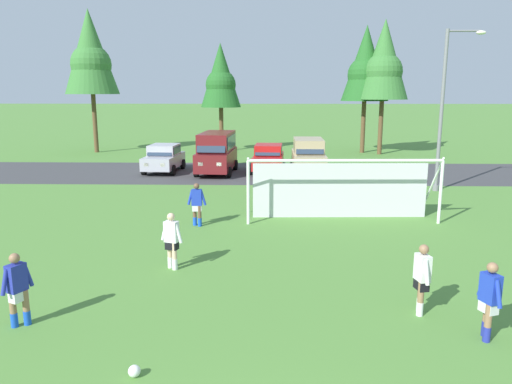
{
  "coord_description": "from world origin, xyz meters",
  "views": [
    {
      "loc": [
        -0.03,
        -4.16,
        4.94
      ],
      "look_at": [
        -0.43,
        11.29,
        1.75
      ],
      "focal_mm": 33.89,
      "sensor_mm": 36.0,
      "label": 1
    }
  ],
  "objects_px": {
    "player_striker_near": "(18,290)",
    "parked_car_slot_center": "(308,156)",
    "parked_car_slot_far_left": "(164,158)",
    "soccer_ball": "(134,371)",
    "player_winger_right": "(197,205)",
    "player_midfield_center": "(172,241)",
    "parked_car_slot_left": "(217,152)",
    "parked_car_slot_center_left": "(268,158)",
    "player_defender_far": "(422,279)",
    "soccer_goal": "(341,187)",
    "street_lamp": "(445,110)",
    "player_winger_left": "(489,301)"
  },
  "relations": [
    {
      "from": "player_midfield_center",
      "to": "parked_car_slot_center_left",
      "type": "distance_m",
      "value": 17.57
    },
    {
      "from": "soccer_ball",
      "to": "parked_car_slot_center_left",
      "type": "distance_m",
      "value": 22.85
    },
    {
      "from": "player_striker_near",
      "to": "parked_car_slot_left",
      "type": "xyz_separation_m",
      "value": [
        2.12,
        20.23,
        0.52
      ]
    },
    {
      "from": "parked_car_slot_center_left",
      "to": "parked_car_slot_center",
      "type": "xyz_separation_m",
      "value": [
        2.46,
        -0.75,
        0.24
      ]
    },
    {
      "from": "player_defender_far",
      "to": "soccer_ball",
      "type": "bearing_deg",
      "value": -155.41
    },
    {
      "from": "parked_car_slot_far_left",
      "to": "parked_car_slot_left",
      "type": "height_order",
      "value": "parked_car_slot_left"
    },
    {
      "from": "player_striker_near",
      "to": "player_midfield_center",
      "type": "xyz_separation_m",
      "value": [
        2.6,
        3.52,
        0.0
      ]
    },
    {
      "from": "player_midfield_center",
      "to": "parked_car_slot_left",
      "type": "height_order",
      "value": "parked_car_slot_left"
    },
    {
      "from": "parked_car_slot_far_left",
      "to": "parked_car_slot_left",
      "type": "relative_size",
      "value": 0.87
    },
    {
      "from": "soccer_ball",
      "to": "player_winger_left",
      "type": "xyz_separation_m",
      "value": [
        6.82,
        1.54,
        0.71
      ]
    },
    {
      "from": "parked_car_slot_left",
      "to": "parked_car_slot_center",
      "type": "height_order",
      "value": "parked_car_slot_left"
    },
    {
      "from": "player_striker_near",
      "to": "parked_car_slot_center_left",
      "type": "height_order",
      "value": "parked_car_slot_center_left"
    },
    {
      "from": "soccer_goal",
      "to": "parked_car_slot_center_left",
      "type": "relative_size",
      "value": 1.74
    },
    {
      "from": "player_striker_near",
      "to": "parked_car_slot_center",
      "type": "height_order",
      "value": "parked_car_slot_center"
    },
    {
      "from": "parked_car_slot_center_left",
      "to": "player_midfield_center",
      "type": "bearing_deg",
      "value": -98.92
    },
    {
      "from": "soccer_ball",
      "to": "parked_car_slot_center_left",
      "type": "bearing_deg",
      "value": 84.08
    },
    {
      "from": "parked_car_slot_center",
      "to": "player_winger_right",
      "type": "bearing_deg",
      "value": -113.02
    },
    {
      "from": "soccer_ball",
      "to": "player_midfield_center",
      "type": "bearing_deg",
      "value": 93.94
    },
    {
      "from": "player_midfield_center",
      "to": "player_striker_near",
      "type": "bearing_deg",
      "value": -126.43
    },
    {
      "from": "player_winger_right",
      "to": "player_midfield_center",
      "type": "bearing_deg",
      "value": -90.64
    },
    {
      "from": "soccer_ball",
      "to": "parked_car_slot_far_left",
      "type": "height_order",
      "value": "parked_car_slot_far_left"
    },
    {
      "from": "soccer_goal",
      "to": "parked_car_slot_center_left",
      "type": "xyz_separation_m",
      "value": [
        -2.87,
        11.6,
        -0.42
      ]
    },
    {
      "from": "parked_car_slot_center",
      "to": "parked_car_slot_center_left",
      "type": "bearing_deg",
      "value": 163.1
    },
    {
      "from": "player_winger_right",
      "to": "player_winger_left",
      "type": "bearing_deg",
      "value": -49.52
    },
    {
      "from": "player_striker_near",
      "to": "player_winger_right",
      "type": "relative_size",
      "value": 1.0
    },
    {
      "from": "player_striker_near",
      "to": "parked_car_slot_far_left",
      "type": "distance_m",
      "value": 20.72
    },
    {
      "from": "soccer_ball",
      "to": "player_winger_left",
      "type": "relative_size",
      "value": 0.13
    },
    {
      "from": "soccer_ball",
      "to": "soccer_goal",
      "type": "relative_size",
      "value": 0.03
    },
    {
      "from": "soccer_ball",
      "to": "street_lamp",
      "type": "xyz_separation_m",
      "value": [
        11.11,
        16.86,
        4.0
      ]
    },
    {
      "from": "parked_car_slot_center_left",
      "to": "player_defender_far",
      "type": "bearing_deg",
      "value": -80.2
    },
    {
      "from": "soccer_goal",
      "to": "player_defender_far",
      "type": "relative_size",
      "value": 4.56
    },
    {
      "from": "parked_car_slot_left",
      "to": "parked_car_slot_center",
      "type": "relative_size",
      "value": 1.06
    },
    {
      "from": "parked_car_slot_far_left",
      "to": "parked_car_slot_left",
      "type": "xyz_separation_m",
      "value": [
        3.41,
        -0.45,
        0.47
      ]
    },
    {
      "from": "player_striker_near",
      "to": "soccer_ball",
      "type": "bearing_deg",
      "value": -31.76
    },
    {
      "from": "player_striker_near",
      "to": "street_lamp",
      "type": "relative_size",
      "value": 0.21
    },
    {
      "from": "parked_car_slot_left",
      "to": "parked_car_slot_center_left",
      "type": "height_order",
      "value": "parked_car_slot_left"
    },
    {
      "from": "player_winger_right",
      "to": "parked_car_slot_far_left",
      "type": "height_order",
      "value": "parked_car_slot_far_left"
    },
    {
      "from": "player_winger_right",
      "to": "street_lamp",
      "type": "xyz_separation_m",
      "value": [
        11.43,
        6.96,
        3.29
      ]
    },
    {
      "from": "parked_car_slot_far_left",
      "to": "parked_car_slot_center",
      "type": "bearing_deg",
      "value": -3.46
    },
    {
      "from": "parked_car_slot_left",
      "to": "parked_car_slot_center",
      "type": "bearing_deg",
      "value": -1.01
    },
    {
      "from": "soccer_ball",
      "to": "parked_car_slot_far_left",
      "type": "xyz_separation_m",
      "value": [
        -4.26,
        22.52,
        0.77
      ]
    },
    {
      "from": "player_defender_far",
      "to": "parked_car_slot_left",
      "type": "bearing_deg",
      "value": 108.96
    },
    {
      "from": "parked_car_slot_far_left",
      "to": "parked_car_slot_center",
      "type": "distance_m",
      "value": 9.09
    },
    {
      "from": "player_midfield_center",
      "to": "player_defender_far",
      "type": "height_order",
      "value": "same"
    },
    {
      "from": "soccer_ball",
      "to": "player_midfield_center",
      "type": "xyz_separation_m",
      "value": [
        -0.37,
        5.36,
        0.71
      ]
    },
    {
      "from": "parked_car_slot_center",
      "to": "player_striker_near",
      "type": "bearing_deg",
      "value": -111.13
    },
    {
      "from": "player_striker_near",
      "to": "parked_car_slot_far_left",
      "type": "xyz_separation_m",
      "value": [
        -1.29,
        20.68,
        0.05
      ]
    },
    {
      "from": "soccer_goal",
      "to": "player_defender_far",
      "type": "xyz_separation_m",
      "value": [
        0.59,
        -8.46,
        -0.47
      ]
    },
    {
      "from": "parked_car_slot_far_left",
      "to": "soccer_ball",
      "type": "bearing_deg",
      "value": -79.28
    },
    {
      "from": "player_midfield_center",
      "to": "player_winger_right",
      "type": "xyz_separation_m",
      "value": [
        0.05,
        4.54,
        0.0
      ]
    }
  ]
}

